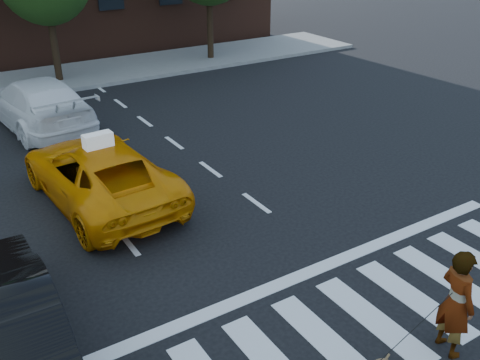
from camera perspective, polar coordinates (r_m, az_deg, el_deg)
name	(u,v)px	position (r m, az deg, el deg)	size (l,w,h in m)	color
ground	(327,342)	(8.97, 9.29, -16.69)	(120.00, 120.00, 0.00)	black
crosswalk	(327,342)	(8.97, 9.29, -16.66)	(13.00, 2.40, 0.01)	silver
stop_line	(269,288)	(9.90, 3.15, -11.48)	(12.00, 0.30, 0.01)	silver
sidewalk_far	(44,80)	(23.47, -20.16, 9.96)	(30.00, 4.00, 0.15)	slate
taxi	(100,173)	(12.84, -14.75, 0.77)	(2.38, 5.16, 1.43)	orange
white_suv	(38,103)	(18.10, -20.79, 7.65)	(2.21, 5.43, 1.58)	white
woman	(456,303)	(8.78, 22.06, -12.02)	(0.66, 0.43, 1.81)	#999999
taxi_sign	(98,140)	(12.32, -14.91, 4.11)	(0.65, 0.28, 0.32)	white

